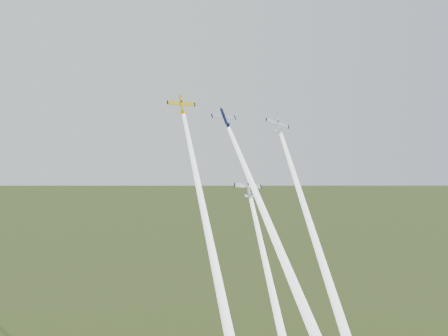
# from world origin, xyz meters

# --- Properties ---
(plane_yellow) EXTENTS (7.69, 6.22, 7.16)m
(plane_yellow) POSITION_xyz_m (-8.64, 4.50, 107.70)
(plane_yellow) COLOR gold
(smoke_trail_yellow) EXTENTS (7.11, 46.94, 60.66)m
(smoke_trail_yellow) POSITION_xyz_m (-6.23, -19.79, 75.58)
(smoke_trail_yellow) COLOR white
(plane_navy) EXTENTS (8.31, 7.45, 6.80)m
(plane_navy) POSITION_xyz_m (1.69, 0.47, 104.31)
(plane_navy) COLOR #0C1138
(smoke_trail_navy) EXTENTS (14.62, 35.64, 47.48)m
(smoke_trail_navy) POSITION_xyz_m (8.14, -17.82, 78.78)
(smoke_trail_navy) COLOR white
(plane_silver_right) EXTENTS (8.01, 5.93, 7.89)m
(plane_silver_right) POSITION_xyz_m (16.17, 0.93, 102.71)
(plane_silver_right) COLOR silver
(smoke_trail_silver_right) EXTENTS (7.35, 43.67, 56.38)m
(smoke_trail_silver_right) POSITION_xyz_m (18.71, -21.70, 72.72)
(smoke_trail_silver_right) COLOR white
(plane_silver_low) EXTENTS (7.32, 5.44, 6.76)m
(plane_silver_low) POSITION_xyz_m (5.21, -9.33, 87.49)
(plane_silver_low) COLOR silver
(smoke_trail_silver_low) EXTENTS (4.50, 39.73, 51.09)m
(smoke_trail_silver_low) POSITION_xyz_m (6.27, -30.07, 60.15)
(smoke_trail_silver_low) COLOR white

